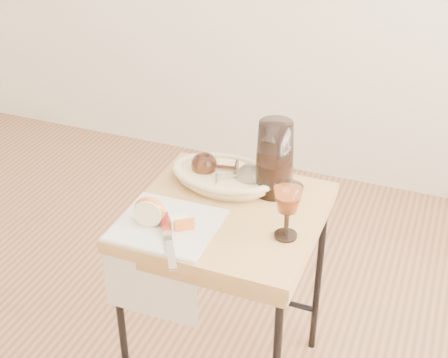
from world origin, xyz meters
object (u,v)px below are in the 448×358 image
at_px(goblet_lying_a, 218,166).
at_px(pitcher, 275,158).
at_px(table_knife, 168,237).
at_px(bread_basket, 224,178).
at_px(wine_goblet, 287,212).
at_px(goblet_lying_b, 235,176).
at_px(tea_towel, 167,225).
at_px(side_table, 226,300).
at_px(apple_half, 149,210).

distance_m(goblet_lying_a, pitcher, 0.20).
bearing_deg(goblet_lying_a, table_knife, 78.52).
xyz_separation_m(bread_basket, goblet_lying_a, (-0.03, 0.01, 0.03)).
xyz_separation_m(bread_basket, wine_goblet, (0.26, -0.20, 0.06)).
bearing_deg(pitcher, wine_goblet, -66.36).
xyz_separation_m(bread_basket, table_knife, (-0.03, -0.34, -0.01)).
bearing_deg(goblet_lying_b, tea_towel, -138.49).
bearing_deg(tea_towel, goblet_lying_b, 64.68).
relative_size(side_table, tea_towel, 2.46).
distance_m(goblet_lying_b, wine_goblet, 0.28).
xyz_separation_m(pitcher, wine_goblet, (0.11, -0.22, -0.04)).
height_order(bread_basket, goblet_lying_b, goblet_lying_b).
relative_size(goblet_lying_b, table_knife, 0.52).
xyz_separation_m(side_table, goblet_lying_b, (-0.02, 0.12, 0.41)).
height_order(goblet_lying_a, goblet_lying_b, goblet_lying_a).
height_order(side_table, goblet_lying_a, goblet_lying_a).
bearing_deg(goblet_lying_a, bread_basket, 143.06).
height_order(tea_towel, table_knife, table_knife).
relative_size(wine_goblet, table_knife, 0.68).
xyz_separation_m(goblet_lying_a, pitcher, (0.18, 0.01, 0.07)).
height_order(tea_towel, goblet_lying_b, goblet_lying_b).
xyz_separation_m(goblet_lying_a, table_knife, (-0.01, -0.35, -0.04)).
relative_size(bread_basket, pitcher, 1.09).
relative_size(tea_towel, goblet_lying_b, 2.26).
relative_size(side_table, table_knife, 2.88).
bearing_deg(tea_towel, apple_half, -168.06).
distance_m(wine_goblet, apple_half, 0.39).
height_order(pitcher, apple_half, pitcher).
bearing_deg(wine_goblet, pitcher, 116.15).
bearing_deg(wine_goblet, bread_basket, 143.33).
xyz_separation_m(pitcher, table_knife, (-0.19, -0.36, -0.10)).
height_order(goblet_lying_a, table_knife, goblet_lying_a).
relative_size(side_table, bread_basket, 2.32).
bearing_deg(bread_basket, wine_goblet, -34.31).
bearing_deg(apple_half, pitcher, 36.59).
distance_m(tea_towel, apple_half, 0.07).
distance_m(wine_goblet, table_knife, 0.34).
height_order(wine_goblet, table_knife, wine_goblet).
bearing_deg(wine_goblet, tea_towel, -167.55).
relative_size(goblet_lying_a, goblet_lying_b, 1.08).
distance_m(side_table, goblet_lying_a, 0.44).
relative_size(goblet_lying_a, pitcher, 0.50).
relative_size(side_table, apple_half, 7.76).
distance_m(side_table, wine_goblet, 0.49).
relative_size(goblet_lying_a, table_knife, 0.56).
bearing_deg(goblet_lying_a, goblet_lying_b, 146.00).
xyz_separation_m(tea_towel, pitcher, (0.23, 0.29, 0.12)).
distance_m(side_table, tea_towel, 0.40).
xyz_separation_m(side_table, goblet_lying_a, (-0.09, 0.15, 0.41)).
distance_m(side_table, table_knife, 0.43).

